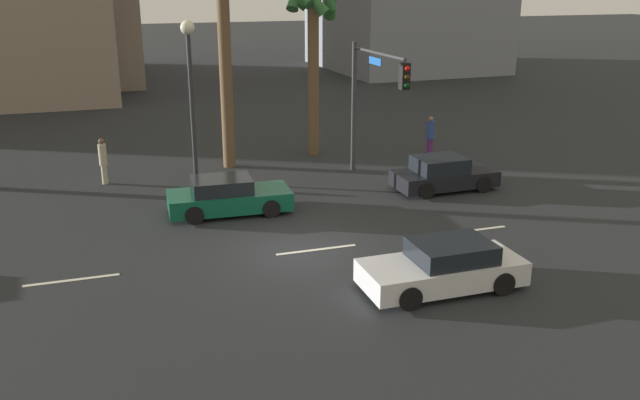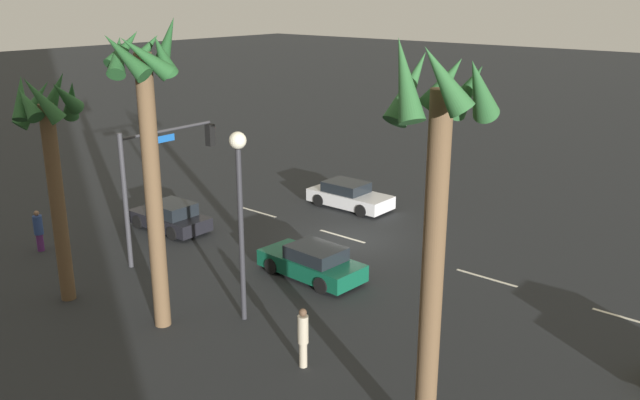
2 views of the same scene
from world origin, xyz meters
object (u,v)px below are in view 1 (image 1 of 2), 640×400
car_1 (228,197)px  streetlamp (190,72)px  pedestrian_1 (430,135)px  palm_tree_0 (222,4)px  car_2 (444,267)px  palm_tree_2 (314,26)px  traffic_signal (371,90)px  pedestrian_0 (103,160)px  car_0 (443,175)px

car_1 → streetlamp: streetlamp is taller
car_1 → streetlamp: (-0.53, 4.16, 3.90)m
pedestrian_1 → palm_tree_0: palm_tree_0 is taller
streetlamp → palm_tree_0: palm_tree_0 is taller
car_2 → palm_tree_2: size_ratio=0.54×
pedestrian_1 → palm_tree_2: size_ratio=0.22×
traffic_signal → pedestrian_1: (4.41, 3.24, -2.83)m
pedestrian_0 → palm_tree_0: bearing=11.6°
car_0 → pedestrian_0: size_ratio=2.16×
pedestrian_0 → palm_tree_2: bearing=11.9°
pedestrian_1 → palm_tree_2: 7.44m
pedestrian_1 → palm_tree_0: size_ratio=0.18×
pedestrian_0 → palm_tree_0: (5.34, 1.10, 5.98)m
palm_tree_2 → car_0: bearing=-65.8°
traffic_signal → pedestrian_0: 11.19m
car_0 → pedestrian_0: 13.70m
traffic_signal → palm_tree_2: size_ratio=0.67×
car_1 → traffic_signal: 7.43m
pedestrian_0 → pedestrian_1: size_ratio=1.05×
car_2 → palm_tree_0: palm_tree_0 is taller
car_0 → palm_tree_2: bearing=114.2°
car_0 → streetlamp: streetlamp is taller
car_1 → pedestrian_0: 6.59m
car_1 → pedestrian_0: (-4.11, 5.14, 0.40)m
palm_tree_0 → pedestrian_0: bearing=-168.4°
traffic_signal → pedestrian_0: traffic_signal is taller
pedestrian_0 → pedestrian_1: pedestrian_0 is taller
streetlamp → pedestrian_0: bearing=164.7°
car_1 → palm_tree_2: 10.50m
car_0 → palm_tree_0: 11.52m
traffic_signal → streetlamp: streetlamp is taller
streetlamp → car_2: bearing=-67.9°
palm_tree_0 → car_1: bearing=-101.2°
traffic_signal → palm_tree_2: palm_tree_2 is taller
car_1 → palm_tree_0: bearing=78.8°
streetlamp → palm_tree_2: bearing=26.5°
car_0 → car_2: size_ratio=0.92×
car_0 → streetlamp: (-9.18, 4.00, 3.90)m
traffic_signal → palm_tree_0: (-5.11, 4.01, 3.23)m
streetlamp → car_1: bearing=-82.7°
car_2 → palm_tree_0: bearing=102.6°
car_0 → pedestrian_1: size_ratio=2.26×
traffic_signal → palm_tree_2: (-0.83, 4.95, 2.17)m
pedestrian_0 → palm_tree_2: size_ratio=0.23×
car_1 → palm_tree_2: (5.51, 7.17, 5.33)m
car_2 → palm_tree_2: (1.11, 15.12, 5.33)m
car_2 → streetlamp: size_ratio=0.68×
pedestrian_0 → palm_tree_2: 10.99m
car_0 → palm_tree_2: palm_tree_2 is taller
pedestrian_0 → pedestrian_1: (14.85, 0.33, -0.07)m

